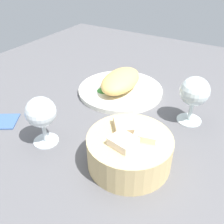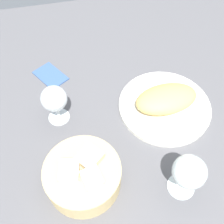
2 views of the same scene
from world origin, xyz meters
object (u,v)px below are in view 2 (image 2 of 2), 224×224
object	(u,v)px
wine_glass_near	(54,100)
folded_napkin	(50,75)
bread_basket	(83,175)
plate	(164,106)
wine_glass_far	(189,173)

from	to	relation	value
wine_glass_near	folded_napkin	size ratio (longest dim) A/B	1.12
bread_basket	wine_glass_near	world-z (taller)	wine_glass_near
plate	folded_napkin	world-z (taller)	plate
plate	folded_napkin	size ratio (longest dim) A/B	2.48
wine_glass_near	wine_glass_far	world-z (taller)	wine_glass_far
plate	wine_glass_far	xyz separation A→B (cm)	(4.21, 24.10, 7.95)
wine_glass_near	wine_glass_far	bearing A→B (deg)	134.46
folded_napkin	wine_glass_near	bearing A→B (deg)	-28.89
bread_basket	plate	bearing A→B (deg)	-147.10
bread_basket	wine_glass_near	distance (cm)	21.67
wine_glass_near	folded_napkin	xyz separation A→B (cm)	(1.06, -17.26, -7.76)
bread_basket	folded_napkin	world-z (taller)	bread_basket
plate	wine_glass_far	world-z (taller)	wine_glass_far
bread_basket	wine_glass_far	world-z (taller)	wine_glass_far
wine_glass_near	folded_napkin	world-z (taller)	wine_glass_near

